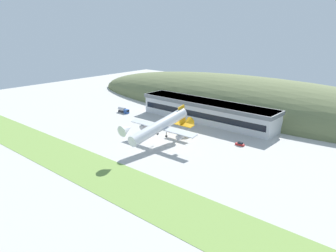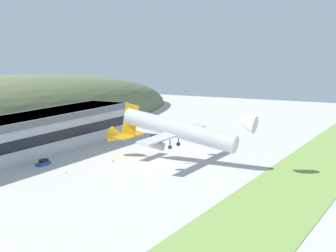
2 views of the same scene
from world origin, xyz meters
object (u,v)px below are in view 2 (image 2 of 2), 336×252
Objects in this scene: traffic_cone_1 at (66,172)px; traffic_cone_0 at (113,160)px; cargo_airplane at (176,130)px; terminal_building at (36,130)px; service_car_1 at (153,138)px; service_car_0 at (43,163)px.

traffic_cone_0 is at bearing -9.60° from traffic_cone_1.
cargo_airplane is 79.34× the size of traffic_cone_1.
terminal_building is at bearing 52.95° from traffic_cone_1.
service_car_1 reaches higher than traffic_cone_0.
cargo_airplane is 10.20× the size of service_car_0.
service_car_1 is at bearing -33.59° from terminal_building.
cargo_airplane is 38.05m from service_car_0.
traffic_cone_0 is (-36.38, -6.92, -0.38)m from service_car_1.
service_car_1 is at bearing 4.16° from traffic_cone_1.
terminal_building reaches higher than traffic_cone_0.
terminal_building is 45.84m from cargo_airplane.
service_car_1 is at bearing -8.65° from service_car_0.
terminal_building reaches higher than service_car_0.
service_car_1 is (27.77, 22.75, -8.23)m from cargo_airplane.
service_car_0 is 49.91m from service_car_1.
service_car_0 is 7.78× the size of traffic_cone_0.
terminal_building is 143.07× the size of traffic_cone_0.
terminal_building is at bearing 85.45° from traffic_cone_0.
terminal_building is 20.48× the size of service_car_1.
cargo_airplane is at bearing -35.58° from traffic_cone_1.
traffic_cone_0 is 17.94m from traffic_cone_1.
cargo_airplane is at bearing -140.68° from service_car_1.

